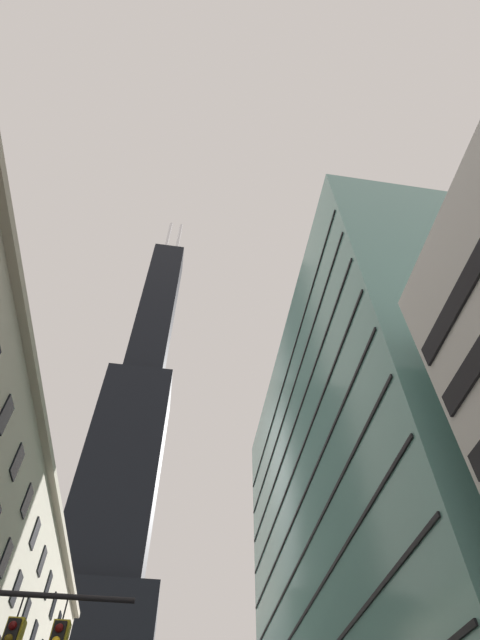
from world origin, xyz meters
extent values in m
cube|color=#B2A893|center=(-10.75, 26.04, 25.09)|extent=(0.70, 64.07, 0.60)
cube|color=black|center=(-10.95, 23.00, 16.60)|extent=(0.14, 1.40, 2.20)
cube|color=black|center=(-10.95, 28.00, 16.60)|extent=(0.14, 1.40, 2.20)
cube|color=black|center=(-10.95, 33.00, 16.60)|extent=(0.14, 1.40, 2.20)
cube|color=black|center=(-10.95, 38.00, 16.60)|extent=(0.14, 1.40, 2.20)
cube|color=black|center=(-10.95, 13.00, 20.80)|extent=(0.14, 1.40, 2.20)
cube|color=black|center=(-10.95, 18.00, 20.80)|extent=(0.14, 1.40, 2.20)
cube|color=black|center=(-10.95, 23.00, 20.80)|extent=(0.14, 1.40, 2.20)
cube|color=black|center=(-10.95, 28.00, 20.80)|extent=(0.14, 1.40, 2.20)
cube|color=black|center=(-10.95, 33.00, 20.80)|extent=(0.14, 1.40, 2.20)
cube|color=black|center=(-10.95, 38.00, 20.80)|extent=(0.14, 1.40, 2.20)
cube|color=black|center=(-10.95, 43.00, 20.80)|extent=(0.14, 1.40, 2.20)
cube|color=black|center=(-10.95, 48.00, 20.80)|extent=(0.14, 1.40, 2.20)
cube|color=black|center=(-13.69, 94.36, 68.42)|extent=(17.84, 17.84, 57.61)
cube|color=black|center=(-13.69, 94.36, 133.23)|extent=(11.47, 11.47, 72.02)
cylinder|color=silver|center=(-15.98, 94.36, 183.43)|extent=(1.20, 1.20, 28.37)
cylinder|color=silver|center=(-11.40, 94.36, 183.43)|extent=(1.20, 1.20, 28.37)
cube|color=black|center=(10.95, -2.71, 18.00)|extent=(0.16, 9.78, 1.10)
cube|color=slate|center=(18.32, 27.41, 23.45)|extent=(14.65, 44.91, 46.89)
cube|color=black|center=(10.96, 27.41, 16.00)|extent=(0.12, 43.91, 0.24)
cube|color=black|center=(10.96, 27.41, 20.00)|extent=(0.12, 43.91, 0.24)
cube|color=black|center=(10.96, 27.41, 24.00)|extent=(0.12, 43.91, 0.24)
cube|color=black|center=(10.96, 27.41, 28.00)|extent=(0.12, 43.91, 0.24)
cube|color=black|center=(10.96, 27.41, 32.00)|extent=(0.12, 43.91, 0.24)
cube|color=black|center=(10.96, 27.41, 36.00)|extent=(0.12, 43.91, 0.24)
cube|color=black|center=(10.96, 27.41, 40.00)|extent=(0.12, 43.91, 0.24)
cylinder|color=black|center=(-3.77, 2.07, 6.80)|extent=(6.06, 0.14, 0.14)
cylinder|color=black|center=(-3.57, 2.07, 6.50)|extent=(0.04, 0.04, 0.60)
sphere|color=#450808|center=(-3.57, 1.91, 6.03)|extent=(0.20, 0.20, 0.20)
sphere|color=#4B3A08|center=(-3.57, 1.91, 5.75)|extent=(0.20, 0.20, 0.20)
cylinder|color=black|center=(-2.46, 2.07, 6.50)|extent=(0.04, 0.04, 0.60)
sphere|color=#450808|center=(-2.46, 1.91, 6.03)|extent=(0.20, 0.20, 0.20)
camera|label=1|loc=(0.01, -11.91, 1.71)|focal=26.78mm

